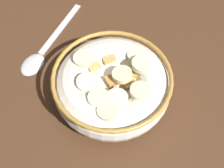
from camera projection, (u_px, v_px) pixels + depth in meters
The scene contains 3 objects.
ground_plane at pixel (112, 98), 45.92cm from camera, with size 114.31×114.31×2.00cm, color #472B19.
cereal_bowl at pixel (112, 85), 42.71cm from camera, with size 16.56×16.56×5.79cm.
spoon at pixel (40, 53), 48.99cm from camera, with size 16.89×7.09×0.80cm.
Camera 1 is at (-16.96, -15.80, 38.70)cm, focal length 49.01 mm.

